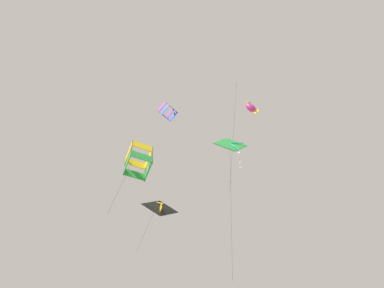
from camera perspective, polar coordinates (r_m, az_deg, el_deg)
kite_delta_far_centre at (r=22.06m, az=-6.09°, el=-11.99°), size 2.18×2.07×4.12m
kite_box_low_drifter at (r=24.36m, az=-4.70°, el=6.20°), size 1.53×1.79×1.74m
kite_fish_mid_left at (r=25.51m, az=11.14°, el=6.77°), size 4.14×3.34×8.37m
kite_box_near_right at (r=18.90m, az=-10.13°, el=-3.05°), size 2.47×2.32×5.35m
kite_diamond_near_left at (r=21.19m, az=7.33°, el=-0.16°), size 2.38×2.27×10.81m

